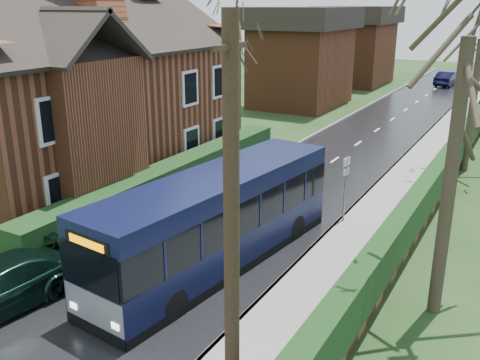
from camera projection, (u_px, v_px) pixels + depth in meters
The scene contains 16 objects.
ground at pixel (180, 270), 16.55m from camera, with size 140.00×140.00×0.00m, color #2D4A20.
road at pixel (305, 181), 24.82m from camera, with size 6.00×100.00×0.02m, color black.
pavement at pixel (397, 195), 22.83m from camera, with size 2.50×100.00×0.14m, color slate.
kerb_right at pixel (370, 190), 23.39m from camera, with size 0.12×100.00×0.14m, color gray.
kerb_left at pixel (248, 170), 26.23m from camera, with size 0.12×100.00×0.10m, color gray.
front_hedge at pixel (172, 181), 22.26m from camera, with size 1.20×16.00×1.60m, color black.
picket_fence at pixel (188, 192), 22.02m from camera, with size 0.10×16.00×0.90m, color tan, non-canonical shape.
right_wall_hedge at pixel (438, 179), 21.81m from camera, with size 0.60×50.00×1.80m.
brick_house at pixel (76, 88), 23.20m from camera, with size 9.30×14.60×10.30m.
bus at pixel (217, 221), 16.45m from camera, with size 3.34×9.95×2.97m.
car_silver at pixel (180, 196), 20.95m from camera, with size 1.54×3.82×1.30m, color #A7A8AC.
car_distant at pixel (448, 79), 53.21m from camera, with size 1.53×4.38×1.44m, color black.
bus_stop_sign at pixel (346, 180), 19.49m from camera, with size 0.13×0.39×2.60m.
telegraph_pole at pixel (232, 248), 8.94m from camera, with size 0.27×1.01×7.79m.
tree_right_near at pixel (472, 14), 11.97m from camera, with size 4.72×4.72×10.20m.
tree_house_side at pixel (239, 19), 33.02m from camera, with size 4.10×4.10×9.32m.
Camera 1 is at (8.91, -12.02, 7.84)m, focal length 40.00 mm.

